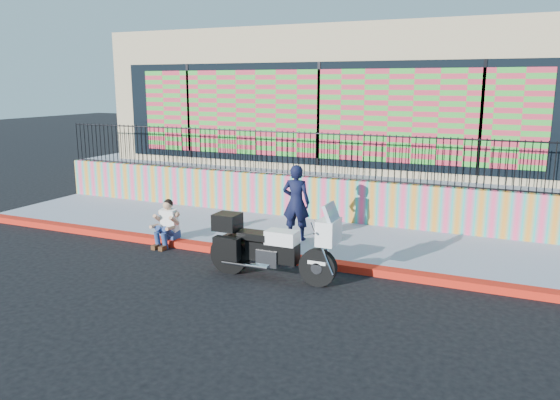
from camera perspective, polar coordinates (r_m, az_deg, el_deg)
The scene contains 10 objects.
ground at distance 11.90m, azimuth -3.04°, elevation -5.94°, with size 90.00×90.00×0.00m, color black.
red_curb at distance 11.88m, azimuth -3.04°, elevation -5.59°, with size 16.00×0.30×0.15m, color red.
sidewalk at distance 13.30m, azimuth 0.20°, elevation -3.63°, with size 16.00×3.00×0.15m, color #8A93A6.
mural_wall at distance 14.59m, azimuth 2.75°, elevation 0.29°, with size 16.00×0.20×1.10m, color #FF4375.
metal_fence at distance 14.40m, azimuth 2.80°, elevation 4.78°, with size 15.80×0.04×1.20m, color black, non-canonical shape.
elevated_platform at distance 19.37m, azimuth 8.27°, elevation 2.89°, with size 16.00×10.00×1.25m, color #8A93A6.
storefront_building at distance 18.92m, azimuth 8.33°, elevation 10.66°, with size 14.00×8.06×4.00m.
police_motorcycle at distance 10.41m, azimuth -1.04°, elevation -4.73°, with size 2.56×0.85×1.59m.
police_officer at distance 12.44m, azimuth 1.70°, elevation -0.26°, with size 0.64×0.42×1.74m, color black.
seated_man at distance 12.77m, azimuth -11.85°, elevation -2.83°, with size 0.54×0.71×1.06m.
Camera 1 is at (5.19, -10.06, 3.68)m, focal length 35.00 mm.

